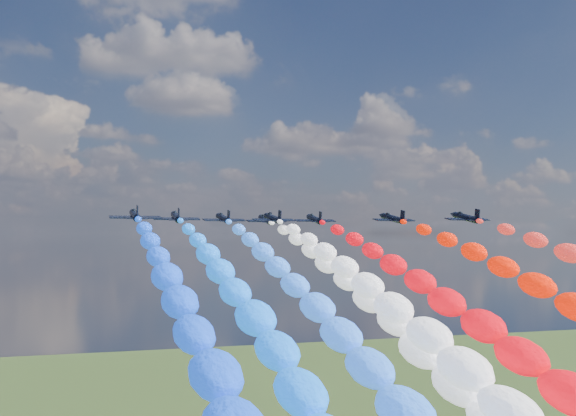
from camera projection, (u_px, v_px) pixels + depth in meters
name	position (u px, v px, depth m)	size (l,w,h in m)	color
jet_0	(135.00, 215.00, 132.72)	(9.12, 12.23, 2.70)	black
trail_0	(204.00, 379.00, 71.30)	(6.39, 123.99, 39.56)	blue
jet_1	(176.00, 217.00, 146.56)	(9.12, 12.23, 2.70)	black
trail_1	(264.00, 355.00, 85.14)	(6.39, 123.99, 39.56)	#1069FF
jet_2	(223.00, 218.00, 159.94)	(9.12, 12.23, 2.70)	black
trail_2	(328.00, 339.00, 98.52)	(6.39, 123.99, 39.56)	#2A6CF7
jet_3	(273.00, 218.00, 159.43)	(9.12, 12.23, 2.70)	black
trail_3	(410.00, 339.00, 98.01)	(6.39, 123.99, 39.56)	white
jet_4	(265.00, 220.00, 173.53)	(9.12, 12.23, 2.70)	black
trail_4	(381.00, 326.00, 112.10)	(6.39, 123.99, 39.56)	white
jet_5	(315.00, 219.00, 168.43)	(9.12, 12.23, 2.70)	black
trail_5	(463.00, 330.00, 107.01)	(6.39, 123.99, 39.56)	red
jet_6	(393.00, 218.00, 159.85)	(9.12, 12.23, 2.70)	black
jet_7	(466.00, 218.00, 151.86)	(9.12, 12.23, 2.70)	black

